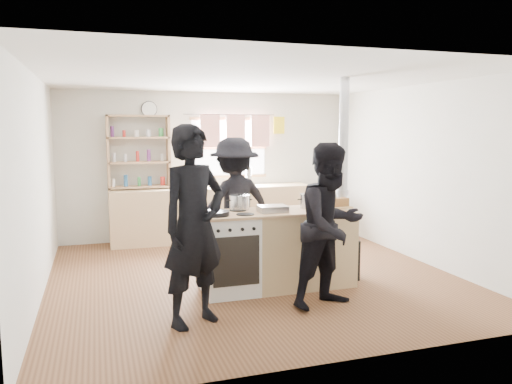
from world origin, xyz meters
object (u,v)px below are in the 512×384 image
Objects in this scene: stockpot_stove at (239,202)px; skillet_greens at (215,213)px; stockpot_counter at (310,201)px; bread_board at (339,204)px; thermos at (249,177)px; flue_heater at (342,228)px; cooking_island at (278,249)px; person_near_left at (194,226)px; person_far at (234,205)px; person_near_right at (331,226)px; roast_tray at (273,208)px.

skillet_greens is at bearing -139.45° from stockpot_stove.
stockpot_counter reaches higher than bread_board.
skillet_greens is (-1.26, -2.87, -0.10)m from thermos.
stockpot_counter is 0.58m from flue_heater.
stockpot_counter reaches higher than cooking_island.
stockpot_stove is 0.82× the size of bread_board.
person_near_left reaches higher than skillet_greens.
bread_board is 0.17× the size of person_far.
flue_heater is 1.43× the size of person_near_right.
skillet_greens is at bearing -113.67° from thermos.
flue_heater is at bearing 5.03° from stockpot_counter.
person_far is (-0.77, -1.88, -0.18)m from thermos.
bread_board is at bearing 124.58° from person_far.
person_near_left reaches higher than thermos.
skillet_greens is 1.11m from person_far.
flue_heater reaches higher than cooking_island.
stockpot_stove is at bearing 175.09° from flue_heater.
person_far is at bearing 35.77° from person_near_left.
person_near_right is at bearing -52.56° from stockpot_stove.
thermos reaches higher than bread_board.
person_near_right reaches higher than skillet_greens.
person_near_left is at bearing -145.56° from roast_tray.
roast_tray is at bearing 7.33° from person_near_left.
flue_heater reaches higher than skillet_greens.
thermos is at bearing 95.93° from bread_board.
cooking_island is 0.92m from skillet_greens.
roast_tray is (0.69, 0.04, 0.01)m from skillet_greens.
roast_tray is 0.98m from person_far.
roast_tray is 0.13× the size of flue_heater.
person_far reaches higher than stockpot_counter.
flue_heater is at bearing 38.85° from person_near_right.
person_near_right is (-0.12, -0.80, -0.15)m from stockpot_counter.
person_near_left is at bearing -151.93° from stockpot_counter.
bread_board is (0.33, -0.10, -0.04)m from stockpot_counter.
skillet_greens is at bearing 132.43° from person_near_right.
roast_tray is at bearing -101.40° from thermos.
bread_board reaches higher than roast_tray.
stockpot_stove is at bearing 40.55° from skillet_greens.
roast_tray is 0.19× the size of person_near_right.
person_far is (-0.61, 1.63, 0.01)m from person_near_right.
skillet_greens is 1.70m from flue_heater.
cooking_island is at bearing 177.43° from bread_board.
stockpot_stove is (-0.89, -2.56, -0.04)m from thermos.
thermos is 0.13× the size of flue_heater.
cooking_island is 0.91m from person_near_right.
person_near_left is 1.09× the size of person_far.
cooking_island is 8.03× the size of stockpot_stove.
skillet_greens is 0.15× the size of flue_heater.
stockpot_stove is (-0.32, 0.27, 0.05)m from roast_tray.
person_near_left is at bearing -126.40° from stockpot_stove.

